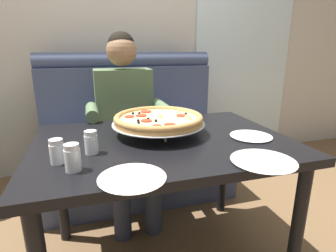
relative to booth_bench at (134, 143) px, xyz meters
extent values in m
cube|color=beige|center=(0.00, 0.57, 1.00)|extent=(6.00, 0.12, 2.80)
cube|color=white|center=(1.29, 0.50, 1.00)|extent=(1.10, 0.02, 2.80)
cube|color=#424C6B|center=(0.00, -0.13, -0.17)|extent=(1.47, 0.60, 0.46)
cube|color=#424C6B|center=(0.00, 0.26, 0.29)|extent=(1.47, 0.18, 0.65)
cylinder|color=#424C6B|center=(0.00, 0.26, 0.66)|extent=(1.47, 0.14, 0.14)
cube|color=black|center=(0.00, -0.90, 0.31)|extent=(1.23, 0.86, 0.04)
cylinder|color=black|center=(0.54, -1.26, -0.05)|extent=(0.06, 0.06, 0.69)
cylinder|color=black|center=(-0.54, -0.54, -0.05)|extent=(0.06, 0.06, 0.69)
cylinder|color=black|center=(0.54, -0.54, -0.05)|extent=(0.06, 0.06, 0.69)
cube|color=#2D3342|center=(-0.09, -0.38, 0.14)|extent=(0.34, 0.40, 0.15)
cylinder|color=#2D3342|center=(-0.19, -0.63, -0.17)|extent=(0.11, 0.11, 0.46)
cylinder|color=#2D3342|center=(0.01, -0.63, -0.17)|extent=(0.11, 0.11, 0.46)
cube|color=#56704C|center=(-0.09, -0.16, 0.34)|extent=(0.40, 0.22, 0.56)
cylinder|color=#56704C|center=(-0.32, -0.38, 0.37)|extent=(0.08, 0.28, 0.08)
cylinder|color=#56704C|center=(0.14, -0.38, 0.37)|extent=(0.08, 0.28, 0.08)
sphere|color=#997051|center=(-0.09, -0.18, 0.75)|extent=(0.21, 0.21, 0.21)
sphere|color=black|center=(-0.09, -0.17, 0.78)|extent=(0.19, 0.19, 0.19)
cylinder|color=silver|center=(0.00, -0.94, 0.36)|extent=(0.01, 0.01, 0.06)
cylinder|color=silver|center=(-0.11, -0.75, 0.36)|extent=(0.01, 0.01, 0.06)
cylinder|color=silver|center=(0.11, -0.75, 0.36)|extent=(0.01, 0.01, 0.06)
torus|color=silver|center=(0.00, -0.82, 0.38)|extent=(0.26, 0.26, 0.01)
cylinder|color=silver|center=(0.00, -0.82, 0.39)|extent=(0.48, 0.48, 0.00)
cylinder|color=tan|center=(0.00, -0.82, 0.40)|extent=(0.45, 0.45, 0.02)
torus|color=tan|center=(0.00, -0.82, 0.42)|extent=(0.46, 0.46, 0.03)
cylinder|color=beige|center=(0.00, -0.82, 0.42)|extent=(0.39, 0.39, 0.01)
cylinder|color=red|center=(-0.14, -0.76, 0.42)|extent=(0.05, 0.05, 0.01)
cylinder|color=red|center=(-0.08, -0.76, 0.42)|extent=(0.06, 0.06, 0.01)
cylinder|color=red|center=(-0.04, -0.68, 0.42)|extent=(0.06, 0.06, 0.01)
cylinder|color=red|center=(0.12, -0.82, 0.42)|extent=(0.05, 0.05, 0.01)
cylinder|color=red|center=(-0.05, -0.98, 0.42)|extent=(0.04, 0.04, 0.01)
cylinder|color=red|center=(-0.08, -0.87, 0.42)|extent=(0.05, 0.05, 0.01)
cylinder|color=red|center=(0.01, -0.97, 0.42)|extent=(0.06, 0.06, 0.01)
sphere|color=black|center=(-0.03, -0.89, 0.43)|extent=(0.01, 0.01, 0.01)
sphere|color=black|center=(-0.08, -0.72, 0.43)|extent=(0.01, 0.01, 0.01)
sphere|color=black|center=(-0.11, -0.71, 0.43)|extent=(0.01, 0.01, 0.01)
sphere|color=black|center=(-0.06, -0.85, 0.43)|extent=(0.01, 0.01, 0.01)
sphere|color=black|center=(-0.11, -0.87, 0.43)|extent=(0.01, 0.01, 0.01)
sphere|color=black|center=(0.13, -0.89, 0.43)|extent=(0.01, 0.01, 0.01)
sphere|color=black|center=(-0.03, -0.90, 0.43)|extent=(0.01, 0.01, 0.01)
sphere|color=black|center=(-0.12, -0.90, 0.43)|extent=(0.01, 0.01, 0.01)
sphere|color=black|center=(0.16, -0.80, 0.43)|extent=(0.01, 0.01, 0.01)
cone|color=#CCC675|center=(0.13, -0.87, 0.43)|extent=(0.04, 0.04, 0.02)
cone|color=#CCC675|center=(0.14, -0.89, 0.43)|extent=(0.04, 0.04, 0.02)
cone|color=#CCC675|center=(0.01, -0.82, 0.43)|extent=(0.04, 0.04, 0.02)
cone|color=#CCC675|center=(0.13, -0.75, 0.43)|extent=(0.04, 0.04, 0.02)
cylinder|color=white|center=(-0.41, -1.15, 0.37)|extent=(0.06, 0.06, 0.08)
cylinder|color=#4C6633|center=(-0.41, -1.15, 0.36)|extent=(0.05, 0.05, 0.05)
cylinder|color=silver|center=(-0.41, -1.15, 0.43)|extent=(0.05, 0.05, 0.02)
cylinder|color=white|center=(-0.34, -0.99, 0.37)|extent=(0.06, 0.06, 0.08)
cylinder|color=silver|center=(-0.34, -0.99, 0.35)|extent=(0.05, 0.05, 0.04)
cylinder|color=silver|center=(-0.34, -0.99, 0.42)|extent=(0.05, 0.05, 0.02)
cylinder|color=white|center=(-0.47, -1.06, 0.37)|extent=(0.06, 0.06, 0.08)
cylinder|color=#A82D19|center=(-0.47, -1.06, 0.35)|extent=(0.05, 0.05, 0.04)
cylinder|color=silver|center=(-0.47, -1.06, 0.42)|extent=(0.05, 0.05, 0.02)
cylinder|color=white|center=(0.30, -1.28, 0.34)|extent=(0.18, 0.18, 0.01)
cone|color=white|center=(0.30, -1.28, 0.35)|extent=(0.26, 0.26, 0.01)
cylinder|color=white|center=(-0.21, -1.27, 0.34)|extent=(0.17, 0.17, 0.01)
cone|color=white|center=(-0.21, -1.27, 0.35)|extent=(0.24, 0.24, 0.01)
cylinder|color=white|center=(0.43, -1.00, 0.34)|extent=(0.15, 0.15, 0.01)
cone|color=white|center=(0.43, -1.00, 0.35)|extent=(0.21, 0.21, 0.01)
cylinder|color=black|center=(1.31, 1.32, -0.18)|extent=(0.02, 0.02, 0.44)
cylinder|color=black|center=(1.08, 1.45, -0.18)|extent=(0.02, 0.02, 0.44)
cylinder|color=black|center=(1.19, 1.09, -0.18)|extent=(0.02, 0.02, 0.44)
cylinder|color=black|center=(0.96, 1.22, -0.18)|extent=(0.02, 0.02, 0.44)
cylinder|color=black|center=(1.13, 1.27, 0.05)|extent=(0.40, 0.40, 0.02)
cube|color=black|center=(1.06, 1.13, 0.25)|extent=(0.29, 0.18, 0.42)
camera|label=1|loc=(-0.33, -2.10, 0.76)|focal=28.62mm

